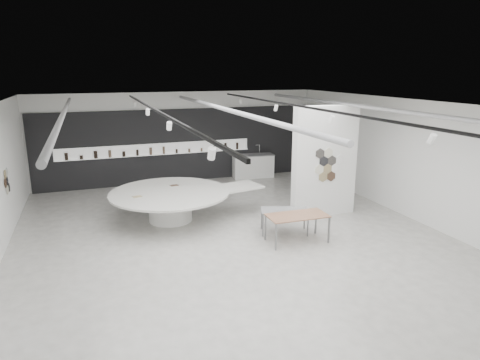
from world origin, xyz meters
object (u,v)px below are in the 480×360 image
object	(u,v)px
display_island	(173,201)
kitchen_counter	(253,166)
partition_column	(325,162)
sample_table_wood	(297,217)
sample_table_stone	(284,212)

from	to	relation	value
display_island	kitchen_counter	size ratio (longest dim) A/B	2.82
partition_column	sample_table_wood	world-z (taller)	partition_column
sample_table_wood	partition_column	bearing A→B (deg)	44.01
sample_table_stone	kitchen_counter	world-z (taller)	kitchen_counter
sample_table_stone	display_island	bearing A→B (deg)	142.89
partition_column	display_island	world-z (taller)	partition_column
display_island	sample_table_stone	size ratio (longest dim) A/B	3.49
display_island	sample_table_stone	xyz separation A→B (m)	(2.88, -2.18, 0.02)
sample_table_stone	sample_table_wood	bearing A→B (deg)	-86.93
kitchen_counter	partition_column	bearing A→B (deg)	-80.47
display_island	sample_table_wood	size ratio (longest dim) A/B	3.15
kitchen_counter	sample_table_wood	bearing A→B (deg)	-95.83
partition_column	kitchen_counter	world-z (taller)	partition_column
sample_table_wood	kitchen_counter	world-z (taller)	kitchen_counter
partition_column	sample_table_stone	distance (m)	2.48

